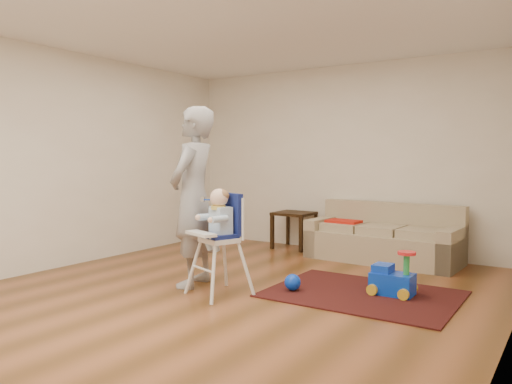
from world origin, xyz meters
The scene contains 9 objects.
ground centered at (0.00, 0.00, 0.00)m, with size 5.50×5.50×0.00m, color #553315.
room_envelope centered at (0.00, 0.53, 1.88)m, with size 5.04×5.52×2.72m.
sofa centered at (0.75, 2.30, 0.38)m, with size 1.99×0.90×0.75m.
side_table centered at (-0.69, 2.51, 0.27)m, with size 0.55×0.55×0.55m, color black, non-canonical shape.
area_rug centered at (1.13, 0.63, 0.01)m, with size 1.81×1.36×0.01m, color black.
ride_on_toy centered at (1.39, 0.75, 0.24)m, with size 0.41×0.29×0.45m, color blue, non-canonical shape.
toy_ball centered at (0.49, 0.33, 0.10)m, with size 0.17×0.17×0.17m, color blue.
high_chair centered at (-0.07, -0.16, 0.52)m, with size 0.64×0.64×1.07m.
adult centered at (-0.53, -0.01, 0.95)m, with size 0.69×0.46×1.91m, color gray.
Camera 1 is at (2.92, -4.06, 1.37)m, focal length 35.00 mm.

